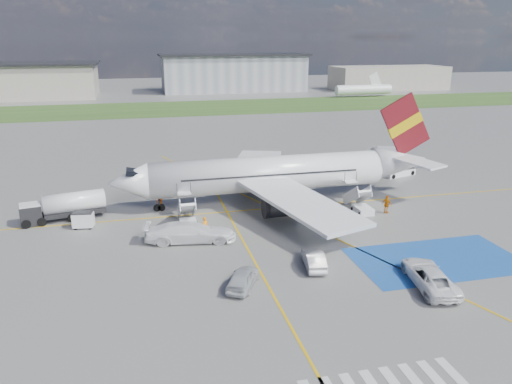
# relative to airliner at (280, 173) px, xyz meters

# --- Properties ---
(ground) EXTENTS (400.00, 400.00, 0.00)m
(ground) POSITION_rel_airliner_xyz_m (-1.51, -14.00, -3.39)
(ground) COLOR #60605E
(ground) RESTS_ON ground
(grass_strip) EXTENTS (400.00, 30.00, 0.01)m
(grass_strip) POSITION_rel_airliner_xyz_m (-1.51, 81.00, -3.39)
(grass_strip) COLOR #2D4C1E
(grass_strip) RESTS_ON ground
(taxiway_line_main) EXTENTS (120.00, 0.20, 0.01)m
(taxiway_line_main) POSITION_rel_airliner_xyz_m (-1.51, -2.00, -3.39)
(taxiway_line_main) COLOR gold
(taxiway_line_main) RESTS_ON ground
(taxiway_line_cross) EXTENTS (0.20, 60.00, 0.01)m
(taxiway_line_cross) POSITION_rel_airliner_xyz_m (-6.51, -24.00, -3.39)
(taxiway_line_cross) COLOR gold
(taxiway_line_cross) RESTS_ON ground
(taxiway_line_diag) EXTENTS (20.71, 56.45, 0.01)m
(taxiway_line_diag) POSITION_rel_airliner_xyz_m (-1.51, -2.00, -3.39)
(taxiway_line_diag) COLOR gold
(taxiway_line_diag) RESTS_ON ground
(staging_box) EXTENTS (14.00, 8.00, 0.01)m
(staging_box) POSITION_rel_airliner_xyz_m (8.49, -18.00, -3.39)
(staging_box) COLOR #194997
(staging_box) RESTS_ON ground
(terminal_centre) EXTENTS (48.00, 18.00, 12.00)m
(terminal_centre) POSITION_rel_airliner_xyz_m (18.49, 121.00, 2.61)
(terminal_centre) COLOR gray
(terminal_centre) RESTS_ON ground
(terminal_east) EXTENTS (40.00, 16.00, 8.00)m
(terminal_east) POSITION_rel_airliner_xyz_m (73.49, 114.00, 0.61)
(terminal_east) COLOR #A0978A
(terminal_east) RESTS_ON ground
(airliner) EXTENTS (36.81, 32.95, 11.92)m
(airliner) POSITION_rel_airliner_xyz_m (0.00, 0.00, 0.00)
(airliner) COLOR white
(airliner) RESTS_ON ground
(airstairs_fwd) EXTENTS (1.90, 5.20, 3.60)m
(airstairs_fwd) POSITION_rel_airliner_xyz_m (-11.01, -5.30, -2.77)
(airstairs_fwd) COLOR white
(airstairs_fwd) RESTS_ON ground
(airstairs_aft) EXTENTS (1.90, 5.20, 3.60)m
(airstairs_aft) POSITION_rel_airliner_xyz_m (7.49, -5.30, -2.77)
(airstairs_aft) COLOR white
(airstairs_aft) RESTS_ON ground
(fuel_tanker) EXTENTS (8.43, 3.83, 2.79)m
(fuel_tanker) POSITION_rel_airliner_xyz_m (-23.07, -0.41, -2.22)
(fuel_tanker) COLOR black
(fuel_tanker) RESTS_ON ground
(gpu_cart) EXTENTS (2.11, 1.52, 1.63)m
(gpu_cart) POSITION_rel_airliner_xyz_m (-21.01, -3.26, -2.66)
(gpu_cart) COLOR white
(gpu_cart) RESTS_ON ground
(belt_loader) EXTENTS (5.38, 3.16, 1.56)m
(belt_loader) POSITION_rel_airliner_xyz_m (18.79, 6.99, -3.00)
(belt_loader) COLOR white
(belt_loader) RESTS_ON ground
(car_silver_a) EXTENTS (3.55, 4.59, 1.46)m
(car_silver_a) POSITION_rel_airliner_xyz_m (-8.38, -18.82, -2.66)
(car_silver_a) COLOR #B0B3B7
(car_silver_a) RESTS_ON ground
(car_silver_b) EXTENTS (2.15, 4.40, 1.39)m
(car_silver_b) POSITION_rel_airliner_xyz_m (-2.07, -16.85, -2.70)
(car_silver_b) COLOR #ACAEB3
(car_silver_b) RESTS_ON ground
(van_white_a) EXTENTS (3.34, 5.67, 2.00)m
(van_white_a) POSITION_rel_airliner_xyz_m (5.31, -21.82, -2.39)
(van_white_a) COLOR white
(van_white_a) RESTS_ON ground
(van_white_b) EXTENTS (6.49, 3.46, 2.42)m
(van_white_b) POSITION_rel_airliner_xyz_m (-11.20, -9.16, -2.18)
(van_white_b) COLOR white
(van_white_b) RESTS_ON ground
(crew_fwd) EXTENTS (0.85, 0.80, 1.95)m
(crew_fwd) POSITION_rel_airliner_xyz_m (-9.71, -8.29, -2.42)
(crew_fwd) COLOR orange
(crew_fwd) RESTS_ON ground
(crew_nose) EXTENTS (0.87, 0.98, 1.69)m
(crew_nose) POSITION_rel_airliner_xyz_m (-13.47, 0.49, -2.55)
(crew_nose) COLOR orange
(crew_nose) RESTS_ON ground
(crew_aft) EXTENTS (0.99, 1.23, 1.96)m
(crew_aft) POSITION_rel_airliner_xyz_m (9.91, -6.37, -2.41)
(crew_aft) COLOR orange
(crew_aft) RESTS_ON ground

